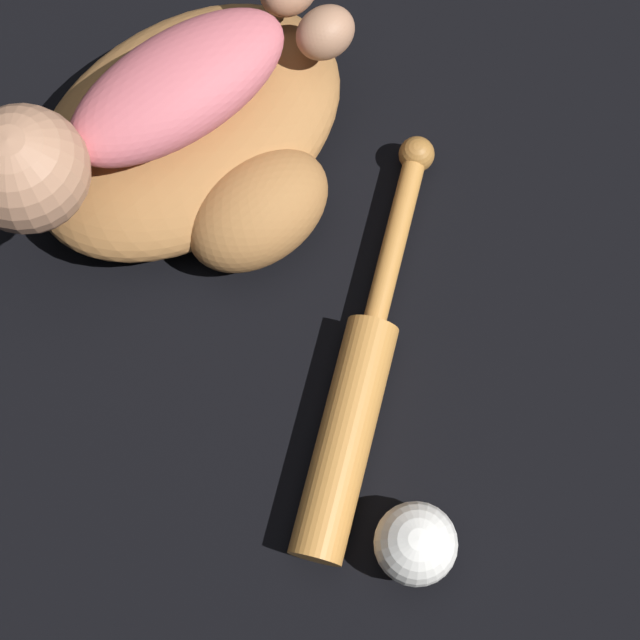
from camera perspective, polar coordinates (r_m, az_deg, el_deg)
ground_plane at (r=1.15m, az=-8.36°, el=11.30°), size 6.00×6.00×0.00m
baseball_glove at (r=1.07m, az=-6.44°, el=9.40°), size 0.40×0.35×0.09m
baby_figure at (r=0.99m, az=-10.27°, el=10.76°), size 0.39×0.23×0.11m
baseball_bat at (r=1.00m, az=1.99°, el=-3.76°), size 0.42×0.17×0.05m
baseball at (r=0.97m, az=5.13°, el=-11.80°), size 0.08×0.08×0.08m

